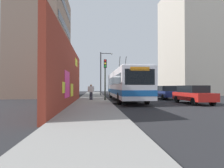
{
  "coord_description": "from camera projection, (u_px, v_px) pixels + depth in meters",
  "views": [
    {
      "loc": [
        -17.64,
        1.43,
        1.47
      ],
      "look_at": [
        2.36,
        -0.58,
        1.79
      ],
      "focal_mm": 28.26,
      "sensor_mm": 36.0,
      "label": 1
    }
  ],
  "objects": [
    {
      "name": "ground_plane",
      "position": [
        109.0,
        101.0,
        17.67
      ],
      "size": [
        80.0,
        80.0,
        0.0
      ],
      "primitive_type": "plane",
      "color": "#232326"
    },
    {
      "name": "sidewalk_slab",
      "position": [
        93.0,
        101.0,
        17.51
      ],
      "size": [
        48.0,
        3.2,
        0.15
      ],
      "primitive_type": "cube",
      "color": "gray",
      "rests_on": "ground_plane"
    },
    {
      "name": "graffiti_wall",
      "position": [
        70.0,
        75.0,
        13.67
      ],
      "size": [
        14.56,
        0.32,
        4.73
      ],
      "color": "maroon",
      "rests_on": "ground_plane"
    },
    {
      "name": "building_far_left",
      "position": [
        44.0,
        43.0,
        27.2
      ],
      "size": [
        12.68,
        6.46,
        16.52
      ],
      "color": "gray",
      "rests_on": "ground_plane"
    },
    {
      "name": "building_far_right",
      "position": [
        188.0,
        42.0,
        34.73
      ],
      "size": [
        12.06,
        7.95,
        20.52
      ],
      "color": "#B2A899",
      "rests_on": "ground_plane"
    },
    {
      "name": "city_bus",
      "position": [
        125.0,
        84.0,
        18.62
      ],
      "size": [
        12.3,
        2.61,
        4.91
      ],
      "color": "silver",
      "rests_on": "ground_plane"
    },
    {
      "name": "parked_car_red",
      "position": [
        193.0,
        94.0,
        15.12
      ],
      "size": [
        4.29,
        1.74,
        1.58
      ],
      "color": "#B21E19",
      "rests_on": "ground_plane"
    },
    {
      "name": "parked_car_navy",
      "position": [
        165.0,
        92.0,
        21.07
      ],
      "size": [
        4.63,
        1.91,
        1.58
      ],
      "color": "navy",
      "rests_on": "ground_plane"
    },
    {
      "name": "parked_car_silver",
      "position": [
        150.0,
        91.0,
        26.93
      ],
      "size": [
        4.15,
        1.73,
        1.58
      ],
      "color": "#B7B7BC",
      "rests_on": "ground_plane"
    },
    {
      "name": "pedestrian_midblock",
      "position": [
        91.0,
        91.0,
        17.95
      ],
      "size": [
        0.22,
        0.64,
        1.56
      ],
      "color": "#1E1E2D",
      "rests_on": "sidewalk_slab"
    },
    {
      "name": "traffic_light",
      "position": [
        105.0,
        73.0,
        17.66
      ],
      "size": [
        0.49,
        0.28,
        4.08
      ],
      "color": "#2D382D",
      "rests_on": "sidewalk_slab"
    },
    {
      "name": "street_lamp",
      "position": [
        102.0,
        71.0,
        27.17
      ],
      "size": [
        0.44,
        1.93,
        6.64
      ],
      "color": "#4C4C51",
      "rests_on": "sidewalk_slab"
    },
    {
      "name": "curbside_puddle",
      "position": [
        118.0,
        104.0,
        14.97
      ],
      "size": [
        1.32,
        1.32,
        0.0
      ],
      "primitive_type": "cylinder",
      "color": "black",
      "rests_on": "ground_plane"
    }
  ]
}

